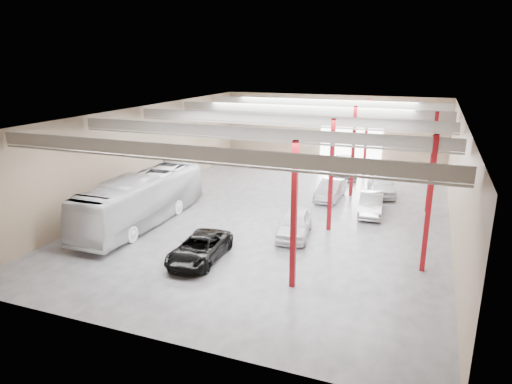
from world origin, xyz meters
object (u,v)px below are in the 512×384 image
Objects in this scene: coach_bus at (143,199)px; car_right_far at (381,184)px; car_row_c at (345,168)px; car_row_a at (295,224)px; car_right_near at (371,204)px; car_row_b at (331,190)px; black_sedan at (200,248)px.

coach_bus is 18.52m from car_right_far.
car_row_a is at bearing -101.59° from car_row_c.
coach_bus reaches higher than car_row_c.
car_row_a is 1.03× the size of car_right_near.
car_right_near is at bearing -81.06° from car_row_c.
black_sedan is at bearing -104.56° from car_row_b.
car_row_b is (4.17, 13.47, 0.06)m from black_sedan.
coach_bus is at bearing 179.64° from car_row_a.
car_row_c is at bearing 94.62° from car_row_b.
car_right_far reaches higher than car_row_c.
coach_bus reaches higher than black_sedan.
car_row_b is 4.19m from car_right_near.
car_row_c reaches higher than black_sedan.
car_row_c reaches higher than car_row_b.
car_right_far is at bearing 41.26° from coach_bus.
car_row_c is at bearing 80.98° from car_row_a.
car_row_b is at bearing 70.03° from black_sedan.
car_right_near is (3.79, 5.77, -0.05)m from car_row_a.
car_right_near is (7.53, 10.97, 0.05)m from black_sedan.
car_right_near is at bearing 52.76° from black_sedan.
coach_bus is at bearing 145.34° from black_sedan.
car_row_b is 0.92× the size of car_right_far.
black_sedan is 13.31m from car_right_near.
coach_bus reaches higher than car_row_a.
car_row_a is 1.02× the size of car_row_b.
black_sedan is 21.33m from car_row_c.
car_row_b is 1.01× the size of car_right_near.
car_row_c is (10.03, 17.17, -0.88)m from coach_bus.
car_row_a is (9.86, 1.39, -0.86)m from coach_bus.
black_sedan is 14.10m from car_row_b.
coach_bus is 2.62× the size of car_row_b.
black_sedan is 0.94× the size of car_row_c.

